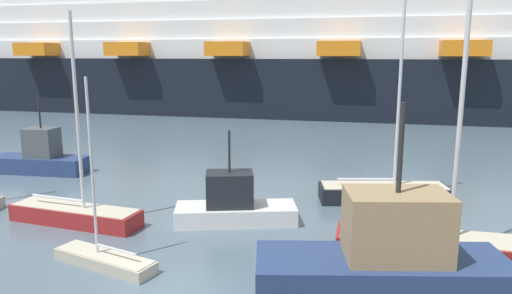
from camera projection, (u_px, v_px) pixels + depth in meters
name	position (u px, v px, depth m)	size (l,w,h in m)	color
sailboat_1	(384.00, 190.00, 24.80)	(6.82, 2.93, 11.85)	black
sailboat_2	(75.00, 213.00, 21.55)	(6.45, 2.39, 9.36)	maroon
sailboat_3	(104.00, 257.00, 17.25)	(4.33, 2.29, 6.83)	#BCB29E
sailboat_4	(434.00, 241.00, 18.20)	(7.39, 2.18, 11.89)	maroon
fishing_boat_0	(234.00, 205.00, 21.62)	(5.76, 3.21, 4.28)	white
fishing_boat_1	(40.00, 158.00, 30.75)	(6.27, 2.12, 5.11)	navy
fishing_boat_2	(385.00, 262.00, 14.78)	(8.12, 3.85, 6.22)	navy
cruise_ship	(247.00, 56.00, 63.78)	(127.68, 25.14, 22.47)	black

